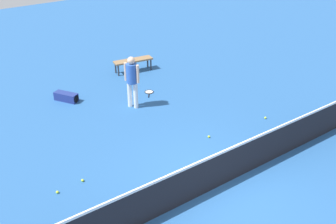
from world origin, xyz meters
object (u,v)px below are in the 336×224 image
tennis_ball_by_net (265,118)px  courtside_bench (133,61)px  equipment_bag (67,97)px  tennis_ball_midcourt (83,180)px  tennis_ball_baseline (57,192)px  player_near_side (132,78)px  tennis_racket_near_player (149,92)px  tennis_ball_near_player (209,137)px

tennis_ball_by_net → courtside_bench: courtside_bench is taller
tennis_ball_by_net → equipment_bag: (4.44, -4.60, 0.11)m
tennis_ball_by_net → tennis_ball_midcourt: size_ratio=1.00×
tennis_ball_baseline → courtside_bench: 7.25m
player_near_side → tennis_ball_midcourt: size_ratio=25.76×
tennis_racket_near_player → tennis_ball_baseline: size_ratio=8.72×
courtside_bench → tennis_ball_near_player: bearing=82.1°
player_near_side → tennis_ball_baseline: size_ratio=25.76×
tennis_racket_near_player → tennis_ball_by_net: size_ratio=8.72×
tennis_racket_near_player → equipment_bag: (2.55, -1.03, 0.13)m
courtside_bench → player_near_side: bearing=59.0°
player_near_side → tennis_racket_near_player: 1.52m
tennis_racket_near_player → tennis_ball_midcourt: (3.91, 3.16, 0.02)m
tennis_ball_near_player → courtside_bench: 5.41m
tennis_ball_baseline → courtside_bench: courtside_bench is taller
tennis_ball_by_net → equipment_bag: bearing=-46.0°
tennis_ball_by_net → courtside_bench: bearing=-76.1°
player_near_side → tennis_ball_by_net: size_ratio=25.76×
tennis_ball_by_net → tennis_ball_midcourt: bearing=-4.1°
tennis_ball_midcourt → player_near_side: bearing=-138.7°
tennis_ball_midcourt → courtside_bench: 6.77m
tennis_ball_by_net → tennis_ball_midcourt: 5.82m
tennis_racket_near_player → tennis_ball_midcourt: 5.02m
tennis_racket_near_player → courtside_bench: bearing=-105.4°
tennis_ball_near_player → tennis_ball_by_net: 2.11m
tennis_ball_near_player → equipment_bag: equipment_bag is taller
tennis_ball_by_net → tennis_ball_midcourt: (5.80, -0.42, 0.00)m
equipment_bag → tennis_racket_near_player: bearing=158.0°
tennis_ball_near_player → courtside_bench: (-0.74, -5.34, 0.38)m
tennis_racket_near_player → courtside_bench: 2.05m
tennis_racket_near_player → tennis_ball_baseline: bearing=35.3°
tennis_ball_near_player → tennis_ball_baseline: (4.35, -0.19, 0.00)m
tennis_racket_near_player → courtside_bench: (-0.53, -1.94, 0.40)m
courtside_bench → equipment_bag: bearing=16.4°
tennis_ball_baseline → tennis_racket_near_player: bearing=-144.7°
tennis_ball_baseline → tennis_ball_near_player: bearing=177.5°
tennis_ball_baseline → equipment_bag: size_ratio=0.08×
tennis_ball_midcourt → tennis_ball_by_net: bearing=175.9°
courtside_bench → equipment_bag: 3.22m
tennis_ball_by_net → courtside_bench: size_ratio=0.04×
tennis_ball_near_player → courtside_bench: bearing=-97.9°
tennis_ball_baseline → courtside_bench: size_ratio=0.04×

